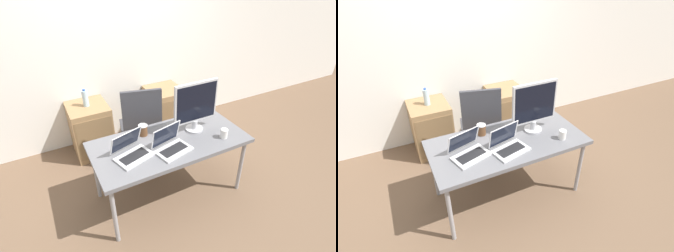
{
  "view_description": "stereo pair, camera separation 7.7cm",
  "coord_description": "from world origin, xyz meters",
  "views": [
    {
      "loc": [
        -1.0,
        -1.84,
        2.18
      ],
      "look_at": [
        0.0,
        0.04,
        0.85
      ],
      "focal_mm": 28.0,
      "sensor_mm": 36.0,
      "label": 1
    },
    {
      "loc": [
        -0.93,
        -1.87,
        2.18
      ],
      "look_at": [
        0.0,
        0.04,
        0.85
      ],
      "focal_mm": 28.0,
      "sensor_mm": 36.0,
      "label": 2
    }
  ],
  "objects": [
    {
      "name": "ground_plane",
      "position": [
        0.0,
        0.0,
        0.0
      ],
      "size": [
        14.0,
        14.0,
        0.0
      ],
      "primitive_type": "plane",
      "color": "brown"
    },
    {
      "name": "monitor",
      "position": [
        0.32,
        0.06,
        0.98
      ],
      "size": [
        0.48,
        0.18,
        0.53
      ],
      "color": "#B7B7BC",
      "rests_on": "desk"
    },
    {
      "name": "water_bottle",
      "position": [
        -0.54,
        1.16,
        0.78
      ],
      "size": [
        0.07,
        0.07,
        0.22
      ],
      "color": "silver",
      "rests_on": "cabinet_left"
    },
    {
      "name": "cabinet_right",
      "position": [
        0.54,
        1.16,
        0.34
      ],
      "size": [
        0.48,
        0.52,
        0.68
      ],
      "color": "#99754C",
      "rests_on": "ground_plane"
    },
    {
      "name": "laptop_right",
      "position": [
        -0.41,
        -0.04,
        0.75
      ],
      "size": [
        0.37,
        0.36,
        0.22
      ],
      "color": "silver",
      "rests_on": "desk"
    },
    {
      "name": "office_chair",
      "position": [
        -0.02,
        0.69,
        0.38
      ],
      "size": [
        0.58,
        0.62,
        1.05
      ],
      "color": "#232326",
      "rests_on": "ground_plane"
    },
    {
      "name": "cabinet_left",
      "position": [
        -0.54,
        1.16,
        0.34
      ],
      "size": [
        0.48,
        0.52,
        0.68
      ],
      "color": "#99754C",
      "rests_on": "ground_plane"
    },
    {
      "name": "coffee_cup_brown",
      "position": [
        -0.19,
        0.21,
        0.76
      ],
      "size": [
        0.09,
        0.09,
        0.12
      ],
      "color": "brown",
      "rests_on": "desk"
    },
    {
      "name": "desk",
      "position": [
        0.0,
        0.0,
        0.65
      ],
      "size": [
        1.52,
        0.73,
        0.7
      ],
      "color": "slate",
      "rests_on": "ground_plane"
    },
    {
      "name": "wall_back",
      "position": [
        0.0,
        1.45,
        1.3
      ],
      "size": [
        10.0,
        0.05,
        2.6
      ],
      "color": "white",
      "rests_on": "ground_plane"
    },
    {
      "name": "coffee_cup_white",
      "position": [
        0.5,
        -0.2,
        0.75
      ],
      "size": [
        0.07,
        0.07,
        0.09
      ],
      "color": "white",
      "rests_on": "desk"
    },
    {
      "name": "laptop_left",
      "position": [
        -0.05,
        -0.12,
        0.75
      ],
      "size": [
        0.37,
        0.32,
        0.22
      ],
      "color": "silver",
      "rests_on": "desk"
    }
  ]
}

